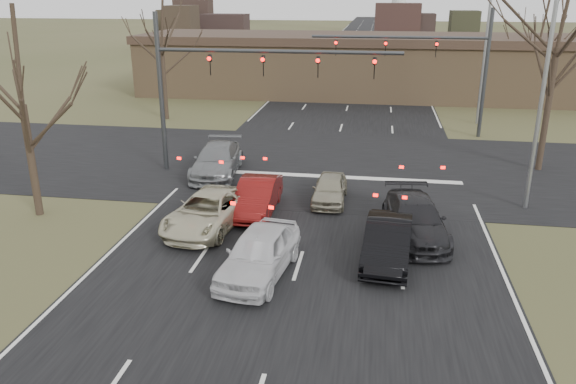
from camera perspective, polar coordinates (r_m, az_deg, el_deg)
name	(u,v)px	position (r m, az deg, el deg)	size (l,w,h in m)	color
ground	(284,312)	(16.86, -0.42, -12.13)	(360.00, 360.00, 0.00)	#3F4324
road_main	(361,65)	(74.70, 7.38, 12.68)	(14.00, 300.00, 0.02)	black
road_cross	(329,165)	(30.55, 4.23, 2.73)	(200.00, 14.00, 0.02)	black
building	(375,65)	(52.51, 8.82, 12.63)	(42.40, 10.40, 5.30)	olive
mast_arm_near	(223,74)	(28.44, -6.67, 11.83)	(12.12, 0.24, 8.00)	#383A3D
mast_arm_far	(441,57)	(37.53, 15.26, 13.08)	(11.12, 0.24, 8.00)	#383A3D
streetlight_right_near	(540,79)	(25.20, 24.23, 10.45)	(2.34, 0.25, 10.00)	gray
streetlight_right_far	(483,43)	(41.85, 19.20, 14.09)	(2.34, 0.25, 10.00)	gray
tree_left_near	(15,56)	(24.57, -26.02, 12.33)	(5.10, 5.10, 8.50)	black
tree_left_far	(159,15)	(42.08, -12.94, 17.09)	(5.70, 5.70, 9.50)	black
tree_right_far	(543,18)	(50.77, 24.46, 15.82)	(5.40, 5.40, 9.00)	black
car_silver_suv	(208,211)	(22.43, -8.11, -1.93)	(2.34, 5.07, 1.41)	beige
car_white_sedan	(259,253)	(18.57, -2.96, -6.21)	(1.86, 4.62, 1.57)	silver
car_black_hatch	(388,241)	(19.83, 10.09, -4.94)	(1.54, 4.43, 1.46)	black
car_charcoal_sedan	(415,219)	(21.88, 12.78, -2.70)	(2.07, 5.10, 1.48)	black
car_grey_ahead	(217,160)	(28.95, -7.21, 3.23)	(2.16, 5.31, 1.54)	gray
car_red_ahead	(257,196)	(23.80, -3.16, -0.43)	(1.53, 4.38, 1.44)	#650F0E
car_silver_ahead	(330,189)	(25.05, 4.27, 0.32)	(1.45, 3.60, 1.23)	gray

